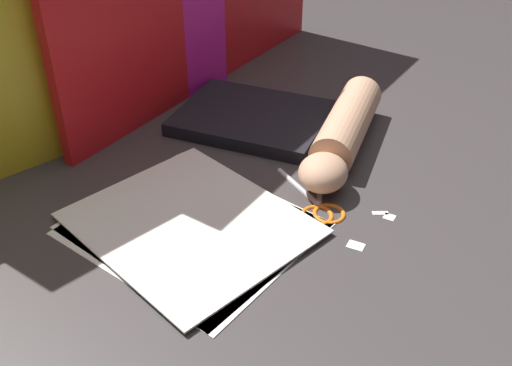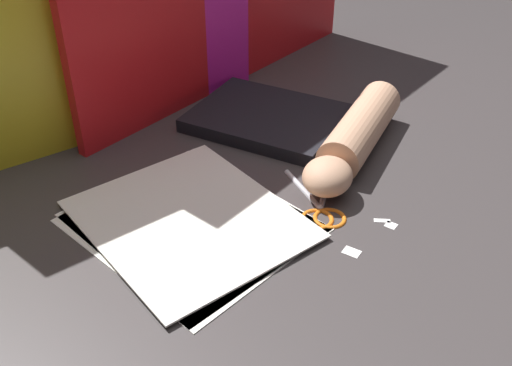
# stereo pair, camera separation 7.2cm
# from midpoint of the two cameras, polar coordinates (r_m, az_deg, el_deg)

# --- Properties ---
(ground_plane) EXTENTS (6.00, 6.00, 0.00)m
(ground_plane) POSITION_cam_midpoint_polar(r_m,az_deg,el_deg) (0.90, -1.23, -3.67)
(ground_plane) COLOR #3D3838
(paper_stack) EXTENTS (0.30, 0.35, 0.01)m
(paper_stack) POSITION_cam_midpoint_polar(r_m,az_deg,el_deg) (0.89, -8.47, -4.06)
(paper_stack) COLOR white
(paper_stack) RESTS_ON ground_plane
(book_closed) EXTENTS (0.30, 0.33, 0.03)m
(book_closed) POSITION_cam_midpoint_polar(r_m,az_deg,el_deg) (1.14, -2.13, 6.16)
(book_closed) COLOR black
(book_closed) RESTS_ON ground_plane
(scissors) EXTENTS (0.15, 0.17, 0.01)m
(scissors) POSITION_cam_midpoint_polar(r_m,az_deg,el_deg) (0.93, 3.74, -1.92)
(scissors) COLOR silver
(scissors) RESTS_ON ground_plane
(hand_forearm) EXTENTS (0.34, 0.20, 0.07)m
(hand_forearm) POSITION_cam_midpoint_polar(r_m,az_deg,el_deg) (1.05, 6.34, 4.73)
(hand_forearm) COLOR tan
(hand_forearm) RESTS_ON ground_plane
(paper_scrap_near) EXTENTS (0.02, 0.02, 0.00)m
(paper_scrap_near) POSITION_cam_midpoint_polar(r_m,az_deg,el_deg) (0.92, 10.42, -3.25)
(paper_scrap_near) COLOR white
(paper_scrap_near) RESTS_ON ground_plane
(paper_scrap_mid) EXTENTS (0.02, 0.03, 0.00)m
(paper_scrap_mid) POSITION_cam_midpoint_polar(r_m,az_deg,el_deg) (0.86, 7.12, -5.99)
(paper_scrap_mid) COLOR white
(paper_scrap_mid) RESTS_ON ground_plane
(paper_scrap_far) EXTENTS (0.02, 0.02, 0.00)m
(paper_scrap_far) POSITION_cam_midpoint_polar(r_m,az_deg,el_deg) (0.87, 2.98, -5.38)
(paper_scrap_far) COLOR white
(paper_scrap_far) RESTS_ON ground_plane
(paper_scrap_side) EXTENTS (0.02, 0.02, 0.00)m
(paper_scrap_side) POSITION_cam_midpoint_polar(r_m,az_deg,el_deg) (0.93, 9.59, -2.88)
(paper_scrap_side) COLOR white
(paper_scrap_side) RESTS_ON ground_plane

